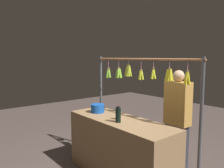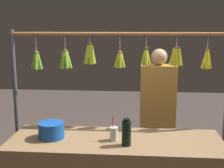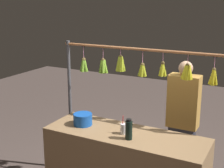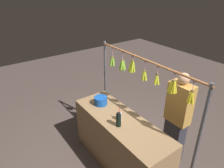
# 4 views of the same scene
# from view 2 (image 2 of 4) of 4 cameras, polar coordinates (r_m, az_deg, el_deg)

# --- Properties ---
(display_rack) EXTENTS (2.14, 0.12, 1.84)m
(display_rack) POSITION_cam_2_polar(r_m,az_deg,el_deg) (2.87, 0.69, 0.41)
(display_rack) COLOR #4C4C51
(display_rack) RESTS_ON ground
(water_bottle) EXTENTS (0.08, 0.08, 0.23)m
(water_bottle) POSITION_cam_2_polar(r_m,az_deg,el_deg) (2.43, 2.79, -9.34)
(water_bottle) COLOR black
(water_bottle) RESTS_ON market_counter
(blue_bucket) EXTENTS (0.22, 0.22, 0.14)m
(blue_bucket) POSITION_cam_2_polar(r_m,az_deg,el_deg) (2.65, -11.56, -8.70)
(blue_bucket) COLOR #174EAC
(blue_bucket) RESTS_ON market_counter
(drink_cup) EXTENTS (0.07, 0.07, 0.21)m
(drink_cup) POSITION_cam_2_polar(r_m,az_deg,el_deg) (2.55, 0.34, -9.51)
(drink_cup) COLOR silver
(drink_cup) RESTS_ON market_counter
(vendor_person) EXTENTS (0.39, 0.21, 1.63)m
(vendor_person) POSITION_cam_2_polar(r_m,az_deg,el_deg) (3.41, 8.66, -7.22)
(vendor_person) COLOR #2D2D38
(vendor_person) RESTS_ON ground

